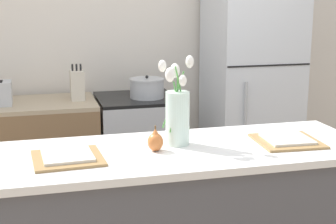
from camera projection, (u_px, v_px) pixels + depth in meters
back_wall at (114, 33)px, 4.22m from camera, size 5.20×0.08×2.70m
stove_range at (137, 152)px, 4.07m from camera, size 0.60×0.61×0.89m
refrigerator at (251, 87)px, 4.19m from camera, size 0.68×0.67×1.84m
flower_vase at (176, 112)px, 2.45m from camera, size 0.16×0.14×0.43m
pear_figurine at (155, 141)px, 2.37m from camera, size 0.07×0.07×0.12m
plate_setting_left at (68, 157)px, 2.26m from camera, size 0.32×0.32×0.02m
plate_setting_right at (287, 140)px, 2.51m from camera, size 0.32×0.32×0.02m
cooking_pot at (147, 88)px, 3.93m from camera, size 0.27×0.27×0.17m
knife_block at (77, 85)px, 3.84m from camera, size 0.10×0.14×0.27m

